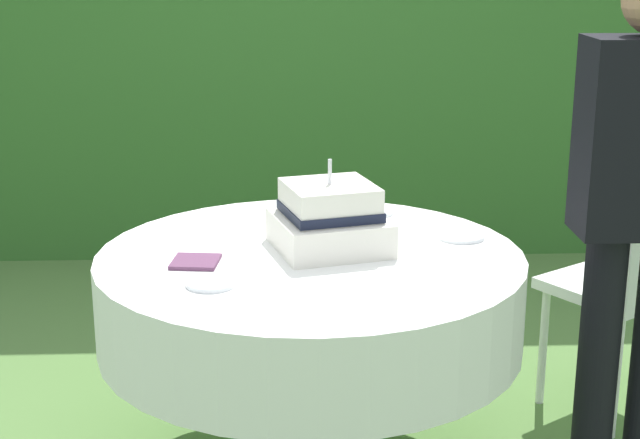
{
  "coord_description": "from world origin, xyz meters",
  "views": [
    {
      "loc": [
        -0.09,
        -2.72,
        1.64
      ],
      "look_at": [
        0.03,
        0.02,
        0.84
      ],
      "focal_mm": 53.55,
      "sensor_mm": 36.0,
      "label": 1
    }
  ],
  "objects": [
    {
      "name": "standing_person",
      "position": [
        0.92,
        -0.17,
        0.93
      ],
      "size": [
        0.36,
        0.2,
        1.6
      ],
      "color": "black",
      "rests_on": "ground_plane"
    },
    {
      "name": "foliage_hedge",
      "position": [
        0.0,
        2.55,
        1.11
      ],
      "size": [
        5.77,
        0.68,
        2.23
      ],
      "primitive_type": "cube",
      "color": "#336628",
      "rests_on": "ground_plane"
    },
    {
      "name": "serving_plate_near",
      "position": [
        0.04,
        0.41,
        0.75
      ],
      "size": [
        0.15,
        0.15,
        0.01
      ],
      "primitive_type": "cylinder",
      "color": "white",
      "rests_on": "cake_table"
    },
    {
      "name": "serving_plate_right",
      "position": [
        0.23,
        0.44,
        0.75
      ],
      "size": [
        0.15,
        0.15,
        0.01
      ],
      "primitive_type": "cylinder",
      "color": "white",
      "rests_on": "cake_table"
    },
    {
      "name": "garden_chair",
      "position": [
        1.13,
        0.35,
        0.54
      ],
      "size": [
        0.56,
        0.56,
        0.89
      ],
      "color": "white",
      "rests_on": "ground_plane"
    },
    {
      "name": "wedding_cake",
      "position": [
        0.07,
        0.05,
        0.84
      ],
      "size": [
        0.39,
        0.4,
        0.28
      ],
      "color": "white",
      "rests_on": "cake_table"
    },
    {
      "name": "napkin_stack",
      "position": [
        -0.34,
        -0.08,
        0.75
      ],
      "size": [
        0.15,
        0.15,
        0.01
      ],
      "primitive_type": "cube",
      "rotation": [
        0.0,
        0.0,
        -0.12
      ],
      "color": "#603856",
      "rests_on": "cake_table"
    },
    {
      "name": "cake_table",
      "position": [
        0.0,
        0.0,
        0.61
      ],
      "size": [
        1.29,
        1.29,
        0.74
      ],
      "color": "#4C4C51",
      "rests_on": "ground_plane"
    },
    {
      "name": "serving_plate_left",
      "position": [
        -0.28,
        -0.26,
        0.75
      ],
      "size": [
        0.14,
        0.14,
        0.01
      ],
      "primitive_type": "cylinder",
      "color": "white",
      "rests_on": "cake_table"
    },
    {
      "name": "serving_plate_far",
      "position": [
        0.48,
        0.14,
        0.75
      ],
      "size": [
        0.15,
        0.15,
        0.01
      ],
      "primitive_type": "cylinder",
      "color": "white",
      "rests_on": "cake_table"
    }
  ]
}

